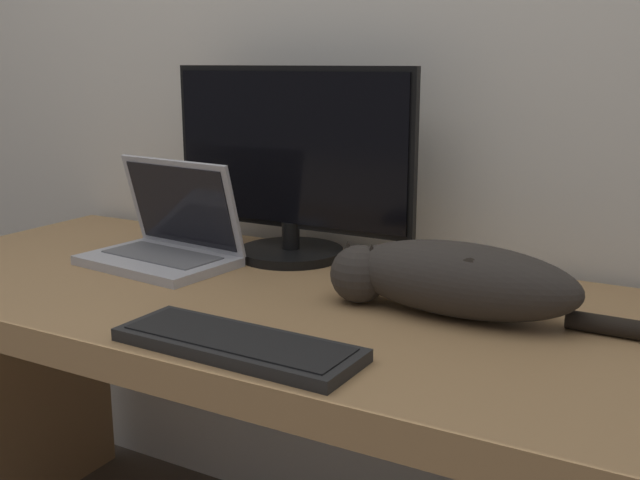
{
  "coord_description": "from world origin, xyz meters",
  "views": [
    {
      "loc": [
        0.78,
        -0.79,
        1.18
      ],
      "look_at": [
        0.15,
        0.33,
        0.87
      ],
      "focal_mm": 42.0,
      "sensor_mm": 36.0,
      "label": 1
    }
  ],
  "objects_px": {
    "monitor": "(291,166)",
    "external_keyboard": "(237,344)",
    "laptop": "(166,243)",
    "cat": "(450,277)"
  },
  "relations": [
    {
      "from": "monitor",
      "to": "laptop",
      "type": "height_order",
      "value": "monitor"
    },
    {
      "from": "external_keyboard",
      "to": "cat",
      "type": "bearing_deg",
      "value": 56.54
    },
    {
      "from": "monitor",
      "to": "laptop",
      "type": "bearing_deg",
      "value": -139.63
    },
    {
      "from": "external_keyboard",
      "to": "cat",
      "type": "height_order",
      "value": "cat"
    },
    {
      "from": "monitor",
      "to": "laptop",
      "type": "relative_size",
      "value": 1.73
    },
    {
      "from": "monitor",
      "to": "cat",
      "type": "xyz_separation_m",
      "value": [
        0.45,
        -0.2,
        -0.14
      ]
    },
    {
      "from": "cat",
      "to": "monitor",
      "type": "bearing_deg",
      "value": 156.06
    },
    {
      "from": "monitor",
      "to": "external_keyboard",
      "type": "distance_m",
      "value": 0.6
    },
    {
      "from": "monitor",
      "to": "external_keyboard",
      "type": "xyz_separation_m",
      "value": [
        0.22,
        -0.52,
        -0.2
      ]
    },
    {
      "from": "monitor",
      "to": "external_keyboard",
      "type": "height_order",
      "value": "monitor"
    }
  ]
}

